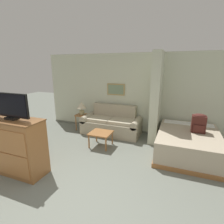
{
  "coord_description": "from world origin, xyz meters",
  "views": [
    {
      "loc": [
        1.48,
        -1.77,
        2.2
      ],
      "look_at": [
        -0.1,
        2.27,
        1.05
      ],
      "focal_mm": 28.0,
      "sensor_mm": 36.0,
      "label": 1
    }
  ],
  "objects": [
    {
      "name": "coffee_table",
      "position": [
        -0.46,
        2.34,
        0.36
      ],
      "size": [
        0.59,
        0.55,
        0.41
      ],
      "color": "#996033",
      "rests_on": "ground_plane"
    },
    {
      "name": "wall_partition_pillar",
      "position": [
        0.86,
        3.35,
        1.3
      ],
      "size": [
        0.24,
        0.85,
        2.6
      ],
      "color": "beige",
      "rests_on": "ground_plane"
    },
    {
      "name": "side_table",
      "position": [
        -1.63,
        3.31,
        0.44
      ],
      "size": [
        0.38,
        0.38,
        0.56
      ],
      "color": "#996033",
      "rests_on": "ground_plane"
    },
    {
      "name": "tv_dresser",
      "position": [
        -1.57,
        0.59,
        0.59
      ],
      "size": [
        1.25,
        0.53,
        1.17
      ],
      "color": "#996033",
      "rests_on": "ground_plane"
    },
    {
      "name": "table_lamp",
      "position": [
        -1.63,
        3.31,
        0.86
      ],
      "size": [
        0.33,
        0.33,
        0.45
      ],
      "color": "tan",
      "rests_on": "side_table"
    },
    {
      "name": "ground_plane",
      "position": [
        0.0,
        0.0,
        0.0
      ],
      "size": [
        20.0,
        20.0,
        0.0
      ],
      "primitive_type": "plane",
      "color": "slate"
    },
    {
      "name": "couch",
      "position": [
        -0.54,
        3.36,
        0.33
      ],
      "size": [
        1.93,
        0.84,
        0.93
      ],
      "color": "tan",
      "rests_on": "ground_plane"
    },
    {
      "name": "wall_back",
      "position": [
        -0.0,
        3.84,
        1.29
      ],
      "size": [
        6.32,
        0.16,
        2.6
      ],
      "color": "beige",
      "rests_on": "ground_plane"
    },
    {
      "name": "backpack",
      "position": [
        1.99,
        2.84,
        0.83
      ],
      "size": [
        0.33,
        0.27,
        0.47
      ],
      "color": "#471E19",
      "rests_on": "bed"
    },
    {
      "name": "tv",
      "position": [
        -1.57,
        0.59,
        1.44
      ],
      "size": [
        0.9,
        0.16,
        0.53
      ],
      "color": "black",
      "rests_on": "tv_dresser"
    },
    {
      "name": "bed",
      "position": [
        1.79,
        2.76,
        0.3
      ],
      "size": [
        1.49,
        1.96,
        0.59
      ],
      "color": "#996033",
      "rests_on": "ground_plane"
    }
  ]
}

